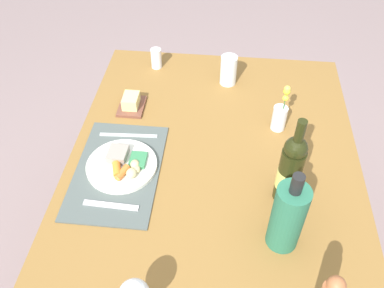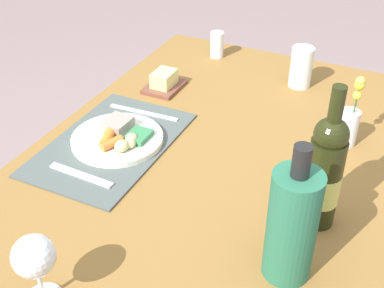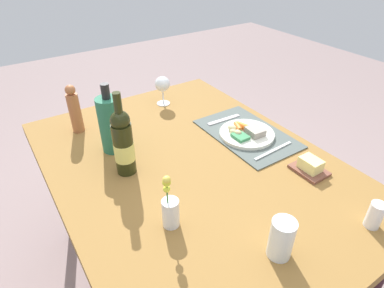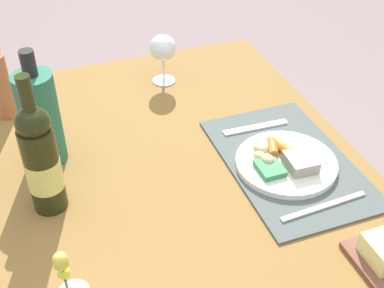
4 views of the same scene
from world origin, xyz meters
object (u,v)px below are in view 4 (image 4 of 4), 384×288
Objects in this scene: wine_bottle at (41,160)px; wine_glass at (163,49)px; cooler_bottle at (40,118)px; pepper_mill at (0,81)px; butter_dish at (381,255)px; dinner_plate at (285,161)px; knife at (256,127)px; dining_table at (167,228)px; fork at (324,206)px.

wine_bottle reaches higher than wine_glass.
wine_bottle is at bearing 137.01° from wine_glass.
pepper_mill is (0.23, 0.08, -0.01)m from cooler_bottle.
butter_dish is at bearing -123.52° from wine_bottle.
dinner_plate is 1.36× the size of knife.
wine_bottle is at bearing -171.07° from pepper_mill.
wine_bottle is 1.11× the size of cooler_bottle.
knife is at bearing -97.22° from cooler_bottle.
dinner_plate is at bearing 6.54° from butter_dish.
wine_glass is 0.46m from pepper_mill.
knife is 0.55× the size of wine_bottle.
pepper_mill is at bearing 31.25° from dining_table.
pepper_mill is (-0.03, 0.46, 0.00)m from wine_glass.
dinner_plate is 0.74× the size of wine_bottle.
wine_bottle is at bearing 56.48° from butter_dish.
fork is at bearing -165.80° from wine_glass.
wine_bottle is at bearing 65.70° from fork.
wine_glass is at bearing 16.95° from dinner_plate.
knife is 1.19× the size of wine_glass.
dining_table is 0.39m from cooler_bottle.
wine_glass is 0.46m from cooler_bottle.
dining_table is at bearing -111.89° from wine_bottle.
cooler_bottle is at bearing 124.16° from wine_glass.
cooler_bottle is at bearing 66.36° from dinner_plate.
fork is at bearing 7.86° from butter_dish.
dining_table is at bearing 49.94° from butter_dish.
wine_glass is at bearing 11.22° from fork.
pepper_mill is at bearing 93.41° from wine_glass.
knife is (0.32, 0.01, 0.00)m from fork.
dinner_plate is at bearing -96.64° from wine_bottle.
dining_table is 7.79× the size of knife.
wine_bottle reaches higher than butter_dish.
knife is at bearing -115.98° from pepper_mill.
dinner_plate is at bearing -178.83° from knife.
cooler_bottle is (-0.26, 0.38, 0.01)m from wine_glass.
wine_glass is at bearing -55.84° from cooler_bottle.
pepper_mill is (0.46, 0.61, 0.09)m from dinner_plate.
dinner_plate is at bearing -113.64° from cooler_bottle.
dining_table is at bearing 66.12° from fork.
wine_glass is (0.64, 0.16, 0.10)m from fork.
fork is 0.61m from wine_bottle.
fork is at bearing -175.92° from knife.
cooler_bottle reaches higher than dinner_plate.
knife is at bearing -57.84° from dining_table.
butter_dish is at bearing -173.91° from knife.
wine_glass is at bearing -42.99° from wine_bottle.
knife is at bearing -0.94° from fork.
dining_table is 4.26× the size of wine_bottle.
pepper_mill reaches higher than butter_dish.
fork is 0.67m from wine_glass.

